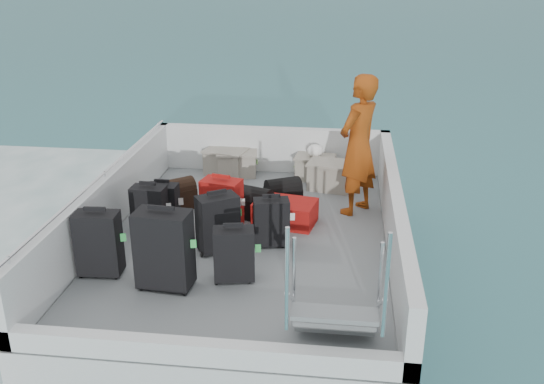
{
  "coord_description": "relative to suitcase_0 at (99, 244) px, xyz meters",
  "views": [
    {
      "loc": [
        1.11,
        -6.54,
        3.83
      ],
      "look_at": [
        0.23,
        0.55,
        1.0
      ],
      "focal_mm": 40.0,
      "sensor_mm": 36.0,
      "label": 1
    }
  ],
  "objects": [
    {
      "name": "suitcase_2",
      "position": [
        0.31,
        1.29,
        -0.08
      ],
      "size": [
        0.38,
        0.23,
        0.55
      ],
      "primitive_type": "cube",
      "rotation": [
        0.0,
        0.0,
        -0.01
      ],
      "color": "black",
      "rests_on": "deck"
    },
    {
      "name": "passenger",
      "position": [
        2.7,
        2.05,
        0.56
      ],
      "size": [
        0.75,
        0.8,
        1.83
      ],
      "primitive_type": "imported",
      "rotation": [
        0.0,
        0.0,
        -2.19
      ],
      "color": "#C55012",
      "rests_on": "deck"
    },
    {
      "name": "suitcase_3",
      "position": [
        0.76,
        -0.17,
        0.06
      ],
      "size": [
        0.58,
        0.37,
        0.83
      ],
      "primitive_type": "cube",
      "rotation": [
        0.0,
        0.0,
        -0.09
      ],
      "color": "black",
      "rests_on": "deck"
    },
    {
      "name": "ferry_hull",
      "position": [
        1.4,
        1.09,
        -0.67
      ],
      "size": [
        3.6,
        5.0,
        0.6
      ],
      "primitive_type": "cube",
      "color": "silver",
      "rests_on": "ground"
    },
    {
      "name": "duffel_2",
      "position": [
        1.74,
        2.05,
        -0.19
      ],
      "size": [
        0.55,
        0.48,
        0.32
      ],
      "primitive_type": null,
      "rotation": [
        0.0,
        0.0,
        0.48
      ],
      "color": "black",
      "rests_on": "deck"
    },
    {
      "name": "duffel_0",
      "position": [
        0.32,
        1.84,
        -0.19
      ],
      "size": [
        0.57,
        0.55,
        0.32
      ],
      "primitive_type": null,
      "rotation": [
        0.0,
        0.0,
        0.69
      ],
      "color": "black",
      "rests_on": "deck"
    },
    {
      "name": "crate_2",
      "position": [
        2.1,
        3.21,
        -0.19
      ],
      "size": [
        0.59,
        0.44,
        0.33
      ],
      "primitive_type": "cube",
      "rotation": [
        0.0,
        0.0,
        -0.11
      ],
      "color": "gray",
      "rests_on": "deck"
    },
    {
      "name": "suitcase_0",
      "position": [
        0.0,
        0.0,
        0.0
      ],
      "size": [
        0.47,
        0.29,
        0.71
      ],
      "primitive_type": "cube",
      "rotation": [
        0.0,
        0.0,
        0.06
      ],
      "color": "black",
      "rests_on": "deck"
    },
    {
      "name": "crate_0",
      "position": [
        0.72,
        3.29,
        -0.17
      ],
      "size": [
        0.68,
        0.54,
        0.36
      ],
      "primitive_type": "cube",
      "rotation": [
        0.0,
        0.0,
        -0.24
      ],
      "color": "gray",
      "rests_on": "deck"
    },
    {
      "name": "white_bag",
      "position": [
        2.1,
        3.21,
        0.07
      ],
      "size": [
        0.24,
        0.24,
        0.18
      ],
      "primitive_type": "ellipsoid",
      "color": "white",
      "rests_on": "crate_2"
    },
    {
      "name": "deck",
      "position": [
        1.4,
        1.09,
        -0.36
      ],
      "size": [
        3.3,
        4.7,
        0.02
      ],
      "primitive_type": "cube",
      "color": "slate",
      "rests_on": "ferry_hull"
    },
    {
      "name": "crate_3",
      "position": [
        2.36,
        2.83,
        -0.17
      ],
      "size": [
        0.69,
        0.54,
        0.37
      ],
      "primitive_type": "cube",
      "rotation": [
        0.0,
        0.0,
        -0.2
      ],
      "color": "gray",
      "rests_on": "deck"
    },
    {
      "name": "suitcase_7",
      "position": [
        1.72,
        0.91,
        -0.07
      ],
      "size": [
        0.45,
        0.32,
        0.58
      ],
      "primitive_type": "cube",
      "rotation": [
        0.0,
        0.0,
        0.22
      ],
      "color": "black",
      "rests_on": "deck"
    },
    {
      "name": "deck_fittings",
      "position": [
        1.75,
        0.77,
        0.02
      ],
      "size": [
        3.6,
        5.0,
        0.9
      ],
      "color": "silver",
      "rests_on": "deck"
    },
    {
      "name": "suitcase_5",
      "position": [
        1.06,
        1.27,
        -0.03
      ],
      "size": [
        0.52,
        0.38,
        0.65
      ],
      "primitive_type": "cube",
      "rotation": [
        0.0,
        0.0,
        -0.23
      ],
      "color": "#A2170C",
      "rests_on": "deck"
    },
    {
      "name": "duffel_1",
      "position": [
        1.38,
        1.69,
        -0.19
      ],
      "size": [
        0.57,
        0.45,
        0.32
      ],
      "primitive_type": null,
      "rotation": [
        0.0,
        0.0,
        -0.36
      ],
      "color": "black",
      "rests_on": "deck"
    },
    {
      "name": "ground",
      "position": [
        1.4,
        1.09,
        -0.97
      ],
      "size": [
        160.0,
        160.0,
        0.0
      ],
      "primitive_type": "plane",
      "color": "#195559",
      "rests_on": "ground"
    },
    {
      "name": "yellow_bag",
      "position": [
        2.3,
        3.05,
        -0.24
      ],
      "size": [
        0.28,
        0.26,
        0.22
      ],
      "primitive_type": "ellipsoid",
      "color": "yellow",
      "rests_on": "deck"
    },
    {
      "name": "suitcase_1",
      "position": [
        0.22,
        1.03,
        -0.05
      ],
      "size": [
        0.42,
        0.26,
        0.61
      ],
      "primitive_type": "cube",
      "rotation": [
        0.0,
        0.0,
        -0.06
      ],
      "color": "black",
      "rests_on": "deck"
    },
    {
      "name": "suitcase_8",
      "position": [
        1.82,
        1.55,
        -0.21
      ],
      "size": [
        0.84,
        0.63,
        0.3
      ],
      "primitive_type": "cube",
      "rotation": [
        0.0,
        0.0,
        1.38
      ],
      "color": "#A2170C",
      "rests_on": "deck"
    },
    {
      "name": "crate_1",
      "position": [
        0.9,
        3.25,
        -0.18
      ],
      "size": [
        0.62,
        0.47,
        0.35
      ],
      "primitive_type": "cube",
      "rotation": [
        0.0,
        0.0,
        0.14
      ],
      "color": "gray",
      "rests_on": "deck"
    },
    {
      "name": "suitcase_6",
      "position": [
        1.44,
        0.05,
        -0.06
      ],
      "size": [
        0.46,
        0.32,
        0.58
      ],
      "primitive_type": "cube",
      "rotation": [
        0.0,
        0.0,
        0.19
      ],
      "color": "black",
      "rests_on": "deck"
    },
    {
      "name": "suitcase_4",
      "position": [
        1.13,
        0.7,
        -0.02
      ],
      "size": [
        0.53,
        0.48,
        0.67
      ],
      "primitive_type": "cube",
      "rotation": [
        0.0,
        0.0,
        0.58
      ],
      "color": "black",
      "rests_on": "deck"
    }
  ]
}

